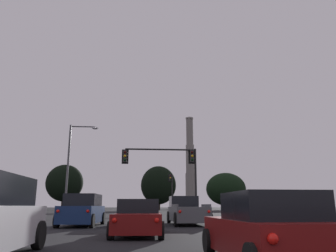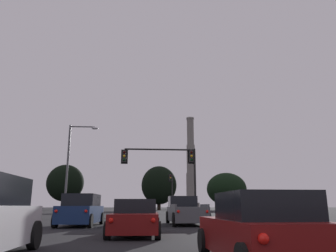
# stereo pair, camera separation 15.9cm
# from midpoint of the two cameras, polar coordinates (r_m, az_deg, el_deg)

# --- Properties ---
(hatchback_right_lane_third) EXTENTS (1.97, 4.13, 1.44)m
(hatchback_right_lane_third) POSITION_cam_midpoint_polar(r_m,az_deg,el_deg) (7.36, 16.37, -17.05)
(hatchback_right_lane_third) COLOR maroon
(hatchback_right_lane_third) RESTS_ON ground_plane
(sedan_center_lane_front) EXTENTS (2.11, 4.75, 1.43)m
(sedan_center_lane_front) POSITION_cam_midpoint_polar(r_m,az_deg,el_deg) (20.62, -5.52, -15.06)
(sedan_center_lane_front) COLOR #4C4F54
(sedan_center_lane_front) RESTS_ON ground_plane
(pickup_truck_right_lane_front) EXTENTS (2.23, 5.52, 1.82)m
(pickup_truck_right_lane_front) POSITION_cam_midpoint_polar(r_m,az_deg,el_deg) (22.02, 3.24, -14.66)
(pickup_truck_right_lane_front) COLOR #4C4F54
(pickup_truck_right_lane_front) RESTS_ON ground_plane
(suv_left_lane_front) EXTENTS (2.29, 4.97, 1.86)m
(suv_left_lane_front) POSITION_cam_midpoint_polar(r_m,az_deg,el_deg) (20.90, -14.65, -14.04)
(suv_left_lane_front) COLOR navy
(suv_left_lane_front) RESTS_ON ground_plane
(sedan_center_lane_second) EXTENTS (2.14, 4.76, 1.43)m
(sedan_center_lane_second) POSITION_cam_midpoint_polar(r_m,az_deg,el_deg) (14.03, -5.27, -15.70)
(sedan_center_lane_second) COLOR maroon
(sedan_center_lane_second) RESTS_ON ground_plane
(traffic_light_overhead_right) EXTENTS (6.59, 0.50, 6.05)m
(traffic_light_overhead_right) POSITION_cam_midpoint_polar(r_m,az_deg,el_deg) (28.46, 0.52, -6.67)
(traffic_light_overhead_right) COLOR black
(traffic_light_overhead_right) RESTS_ON ground_plane
(traffic_light_far_right) EXTENTS (0.78, 0.50, 6.19)m
(traffic_light_far_right) POSITION_cam_midpoint_polar(r_m,az_deg,el_deg) (52.69, 0.69, -10.62)
(traffic_light_far_right) COLOR black
(traffic_light_far_right) RESTS_ON ground_plane
(street_lamp) EXTENTS (2.80, 0.36, 8.94)m
(street_lamp) POSITION_cam_midpoint_polar(r_m,az_deg,el_deg) (33.01, -16.23, -5.80)
(street_lamp) COLOR #56565B
(street_lamp) RESTS_ON ground_plane
(smokestack) EXTENTS (6.85, 6.85, 40.28)m
(smokestack) POSITION_cam_midpoint_polar(r_m,az_deg,el_deg) (144.94, 4.07, -7.93)
(smokestack) COLOR slate
(smokestack) RESTS_ON ground_plane
(treeline_far_right) EXTENTS (10.43, 9.39, 12.76)m
(treeline_far_right) POSITION_cam_midpoint_polar(r_m,az_deg,el_deg) (99.19, -17.42, -9.46)
(treeline_far_right) COLOR black
(treeline_far_right) RESTS_ON ground_plane
(treeline_far_left) EXTENTS (11.83, 10.65, 10.90)m
(treeline_far_left) POSITION_cam_midpoint_polar(r_m,az_deg,el_deg) (100.86, 10.21, -10.76)
(treeline_far_left) COLOR black
(treeline_far_left) RESTS_ON ground_plane
(treeline_left_mid) EXTENTS (9.85, 8.87, 12.16)m
(treeline_left_mid) POSITION_cam_midpoint_polar(r_m,az_deg,el_deg) (93.20, -1.52, -10.26)
(treeline_left_mid) COLOR black
(treeline_left_mid) RESTS_ON ground_plane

